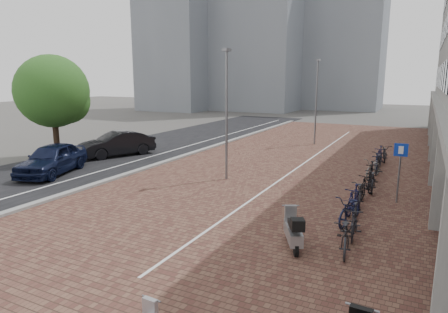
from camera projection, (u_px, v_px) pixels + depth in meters
ground at (144, 225)px, 13.36m from camera, size 140.00×140.00×0.00m
plaza_brick at (301, 163)px, 22.95m from camera, size 14.50×42.00×0.04m
street_asphalt at (150, 148)px, 27.85m from camera, size 8.00×50.00×0.03m
curb at (197, 152)px, 26.10m from camera, size 0.35×42.00×0.14m
lane_line at (173, 150)px, 26.95m from camera, size 0.12×44.00×0.00m
parking_line at (304, 163)px, 22.86m from camera, size 0.10×30.00×0.00m
bg_towers at (268, 17)px, 59.73m from camera, size 33.00×23.00×32.00m
car_navy at (52, 159)px, 20.28m from camera, size 3.31×5.04×1.59m
car_dark at (117, 144)px, 24.97m from camera, size 3.46×4.99×1.56m
scooter_front at (293, 229)px, 11.44m from camera, size 1.20×1.73×1.15m
parking_sign at (400, 164)px, 15.35m from camera, size 0.51×0.09×2.42m
lamp_near at (226, 117)px, 18.71m from camera, size 0.12×0.12×6.18m
lamp_far at (316, 103)px, 28.75m from camera, size 0.12×0.12×6.17m
street_tree at (55, 93)px, 23.45m from camera, size 4.32×4.32×6.28m
bike_row at (370, 179)px, 17.37m from camera, size 1.32×15.85×1.05m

